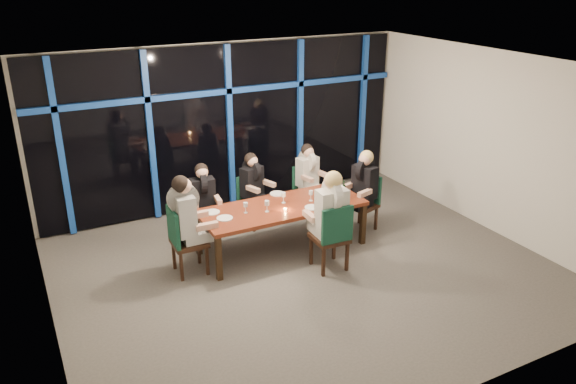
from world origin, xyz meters
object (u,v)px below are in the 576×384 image
wine_bottle (344,192)px  chair_far_right (306,187)px  diner_end_right (363,180)px  chair_far_mid (251,198)px  diner_far_mid (253,179)px  water_pitcher (333,194)px  chair_end_right (365,199)px  diner_far_right (309,169)px  diner_end_left (187,211)px  diner_far_left (203,192)px  chair_far_left (203,211)px  chair_near_mid (333,234)px  chair_end_left (183,238)px  dining_table (282,210)px  diner_near_mid (330,206)px

wine_bottle → chair_far_right: bearing=89.6°
diner_end_right → chair_far_mid: bearing=-140.5°
diner_far_mid → water_pitcher: size_ratio=4.35×
chair_end_right → diner_far_right: diner_far_right is taller
chair_end_right → diner_end_left: 3.17m
diner_far_left → diner_far_right: (2.03, 0.17, -0.01)m
chair_far_mid → water_pitcher: 1.56m
chair_far_mid → water_pitcher: size_ratio=4.47×
diner_far_right → chair_far_left: bearing=172.5°
chair_far_left → chair_near_mid: chair_near_mid is taller
chair_far_left → chair_end_left: (-0.64, -0.92, 0.07)m
chair_end_left → chair_near_mid: (1.97, -0.92, 0.01)m
diner_far_mid → wine_bottle: (1.05, -1.18, 0.01)m
chair_far_mid → chair_far_right: 1.08m
chair_far_mid → diner_end_left: diner_end_left is taller
dining_table → chair_end_left: 1.63m
chair_end_right → diner_far_right: 1.16m
chair_near_mid → chair_end_right: bearing=-139.5°
chair_far_left → chair_far_mid: 0.93m
dining_table → diner_end_right: diner_end_right is taller
chair_far_right → diner_end_right: bearing=-74.9°
diner_far_right → diner_end_left: diner_end_left is taller
diner_far_left → diner_near_mid: diner_near_mid is taller
chair_far_mid → chair_near_mid: 2.06m
chair_far_right → wine_bottle: bearing=-100.7°
chair_far_left → diner_end_left: bearing=-113.9°
chair_far_mid → diner_far_right: size_ratio=1.02×
chair_near_mid → diner_end_right: bearing=-138.4°
chair_far_right → diner_far_left: diner_far_left is taller
diner_far_left → diner_far_right: 2.03m
chair_far_left → chair_end_right: size_ratio=0.95×
dining_table → diner_end_right: (1.52, -0.00, 0.24)m
chair_near_mid → wine_bottle: 1.04m
chair_end_right → diner_near_mid: 1.60m
dining_table → diner_far_mid: 1.01m
diner_far_right → wine_bottle: diner_far_right is taller
chair_far_right → wine_bottle: wine_bottle is taller
chair_end_left → chair_end_right: 3.22m
chair_far_right → diner_end_left: 2.82m
chair_far_left → diner_end_right: 2.69m
chair_far_left → diner_end_right: size_ratio=0.97×
chair_end_left → wine_bottle: 2.65m
chair_far_mid → chair_far_right: chair_far_right is taller
diner_end_right → wine_bottle: 0.55m
chair_end_left → chair_near_mid: size_ratio=0.98×
water_pitcher → chair_near_mid: bearing=-142.2°
diner_far_left → diner_end_right: (2.52, -0.81, 0.05)m
chair_far_left → water_pitcher: bearing=-23.0°
dining_table → diner_end_left: size_ratio=2.56×
chair_near_mid → diner_far_left: 2.23m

